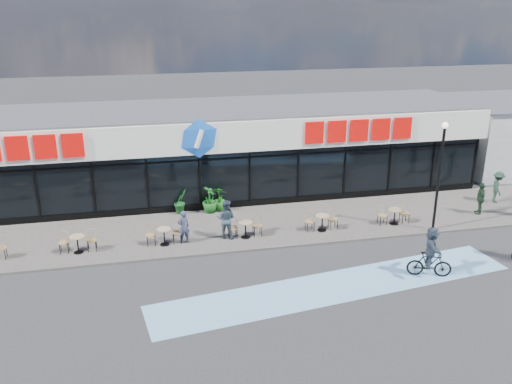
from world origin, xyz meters
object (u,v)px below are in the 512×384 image
potted_plant_left (210,200)px  potted_plant_right (220,199)px  cyclist_a (430,254)px  potted_plant_mid (181,202)px  patron_left (184,227)px  lamp_post (440,167)px  pedestrian_a (480,198)px  patron_right (226,219)px  pedestrian_b (498,187)px

potted_plant_left → potted_plant_right: bearing=15.0°
potted_plant_left → potted_plant_right: size_ratio=1.09×
cyclist_a → potted_plant_right: bearing=129.6°
potted_plant_mid → patron_left: (-0.15, -3.43, 0.13)m
lamp_post → patron_left: lamp_post is taller
potted_plant_mid → patron_left: 3.44m
pedestrian_a → patron_right: bearing=-71.0°
potted_plant_right → cyclist_a: size_ratio=0.59×
potted_plant_right → cyclist_a: bearing=-50.4°
potted_plant_right → pedestrian_a: pedestrian_a is taller
patron_left → pedestrian_b: 16.20m
pedestrian_a → pedestrian_b: bearing=142.4°
patron_right → pedestrian_a: patron_right is taller
potted_plant_mid → cyclist_a: bearing=-43.4°
patron_right → pedestrian_b: size_ratio=1.07×
potted_plant_left → pedestrian_a: (12.78, -2.96, 0.14)m
pedestrian_a → cyclist_a: size_ratio=0.77×
lamp_post → pedestrian_a: 4.07m
potted_plant_mid → patron_right: (1.70, -3.28, 0.28)m
potted_plant_right → pedestrian_b: (14.05, -1.89, 0.22)m
lamp_post → potted_plant_right: lamp_post is taller
lamp_post → potted_plant_left: size_ratio=3.82×
patron_left → patron_right: bearing=166.6°
potted_plant_right → cyclist_a: 10.63m
pedestrian_b → patron_right: bearing=119.2°
lamp_post → potted_plant_mid: 12.11m
potted_plant_left → cyclist_a: (7.28, -8.06, 0.18)m
potted_plant_right → patron_left: size_ratio=0.82×
potted_plant_mid → pedestrian_b: (15.97, -1.91, 0.22)m
potted_plant_right → pedestrian_b: size_ratio=0.73×
potted_plant_left → patron_right: 3.14m
potted_plant_left → patron_right: bearing=-84.7°
potted_plant_right → patron_left: (-2.07, -3.41, 0.13)m
lamp_post → patron_left: size_ratio=3.39×
lamp_post → pedestrian_b: 5.96m
potted_plant_mid → pedestrian_a: 14.53m
potted_plant_mid → patron_right: bearing=-62.6°
potted_plant_left → potted_plant_mid: (-1.41, 0.16, -0.05)m
lamp_post → pedestrian_b: bearing=26.9°
potted_plant_left → cyclist_a: cyclist_a is taller
lamp_post → patron_right: (-9.31, 1.15, -2.09)m
patron_right → cyclist_a: 8.56m
patron_left → cyclist_a: bearing=133.6°
potted_plant_left → pedestrian_b: pedestrian_b is taller
potted_plant_mid → patron_left: bearing=-92.5°
patron_left → cyclist_a: size_ratio=0.72×
potted_plant_left → patron_left: (-1.56, -3.27, 0.08)m
pedestrian_a → potted_plant_mid: bearing=-84.2°
potted_plant_mid → patron_right: size_ratio=0.68×
patron_left → patron_right: 1.86m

